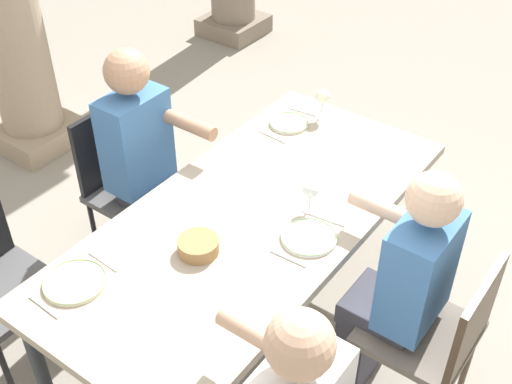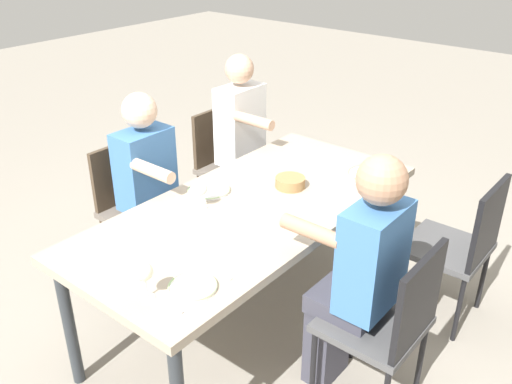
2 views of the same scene
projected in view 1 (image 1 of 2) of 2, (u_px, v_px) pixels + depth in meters
The scene contains 18 objects.
ground_plane at pixel (251, 330), 3.34m from camera, with size 16.00×16.00×0.00m, color gray.
dining_table at pixel (251, 226), 2.90m from camera, with size 2.03×0.94×0.77m.
chair_mid_north at pixel (127, 179), 3.48m from camera, with size 0.44×0.44×0.91m.
chair_mid_south at pixel (438, 333), 2.65m from camera, with size 0.44×0.44×0.90m.
diner_woman_green at pixel (148, 162), 3.29m from camera, with size 0.35×0.50×1.30m.
diner_man_white at pixel (399, 286), 2.65m from camera, with size 0.35×0.49×1.27m.
plate_0 at pixel (75, 282), 2.53m from camera, with size 0.25×0.25×0.02m.
fork_0 at pixel (44, 306), 2.44m from camera, with size 0.02×0.17×0.01m, color silver.
spoon_0 at pixel (104, 261), 2.63m from camera, with size 0.02×0.17×0.01m, color silver.
plate_1 at pixel (309, 237), 2.73m from camera, with size 0.24×0.24×0.02m.
wine_glass_1 at pixel (311, 191), 2.82m from camera, with size 0.07×0.07×0.15m.
fork_1 at pixel (289, 258), 2.64m from camera, with size 0.02×0.17×0.01m, color silver.
spoon_1 at pixel (328, 219), 2.83m from camera, with size 0.02×0.17×0.01m, color silver.
plate_2 at pixel (289, 123), 3.44m from camera, with size 0.21×0.21×0.02m.
wine_glass_2 at pixel (323, 97), 3.42m from camera, with size 0.07×0.07×0.16m.
fork_2 at pixel (273, 136), 3.34m from camera, with size 0.02×0.17×0.01m, color silver.
spoon_2 at pixel (304, 112), 3.53m from camera, with size 0.02×0.17×0.01m, color silver.
bread_basket at pixel (198, 246), 2.66m from camera, with size 0.17×0.17×0.06m, color #9E7547.
Camera 1 is at (-1.75, -1.32, 2.62)m, focal length 45.84 mm.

